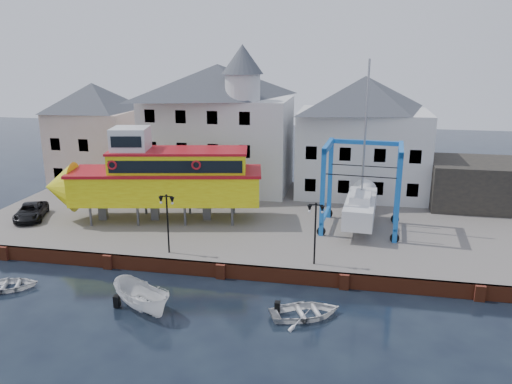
# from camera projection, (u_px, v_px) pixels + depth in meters

# --- Properties ---
(ground) EXTENTS (140.00, 140.00, 0.00)m
(ground) POSITION_uv_depth(u_px,v_px,m) (221.00, 278.00, 32.89)
(ground) COLOR black
(ground) RESTS_ON ground
(hardstanding) EXTENTS (44.00, 22.00, 1.00)m
(hardstanding) POSITION_uv_depth(u_px,v_px,m) (253.00, 218.00, 43.14)
(hardstanding) COLOR #675E57
(hardstanding) RESTS_ON ground
(quay_wall) EXTENTS (44.00, 0.47, 1.00)m
(quay_wall) POSITION_uv_depth(u_px,v_px,m) (221.00, 270.00, 32.85)
(quay_wall) COLOR maroon
(quay_wall) RESTS_ON ground
(building_pink) EXTENTS (8.00, 7.00, 10.30)m
(building_pink) POSITION_uv_depth(u_px,v_px,m) (96.00, 134.00, 51.48)
(building_pink) COLOR #CBAB98
(building_pink) RESTS_ON hardstanding
(building_white_main) EXTENTS (14.00, 8.30, 14.00)m
(building_white_main) POSITION_uv_depth(u_px,v_px,m) (220.00, 125.00, 49.13)
(building_white_main) COLOR silver
(building_white_main) RESTS_ON hardstanding
(building_white_right) EXTENTS (12.00, 8.00, 11.20)m
(building_white_right) POSITION_uv_depth(u_px,v_px,m) (363.00, 136.00, 47.37)
(building_white_right) COLOR silver
(building_white_right) RESTS_ON hardstanding
(shed_dark) EXTENTS (8.00, 7.00, 4.00)m
(shed_dark) POSITION_uv_depth(u_px,v_px,m) (474.00, 183.00, 44.64)
(shed_dark) COLOR black
(shed_dark) RESTS_ON hardstanding
(lamp_post_left) EXTENTS (1.12, 0.32, 4.20)m
(lamp_post_left) POSITION_uv_depth(u_px,v_px,m) (167.00, 209.00, 33.61)
(lamp_post_left) COLOR black
(lamp_post_left) RESTS_ON hardstanding
(lamp_post_right) EXTENTS (1.12, 0.32, 4.20)m
(lamp_post_right) POSITION_uv_depth(u_px,v_px,m) (316.00, 218.00, 31.78)
(lamp_post_right) COLOR black
(lamp_post_right) RESTS_ON hardstanding
(tour_boat) EXTENTS (17.98, 7.45, 7.62)m
(tour_boat) POSITION_uv_depth(u_px,v_px,m) (154.00, 177.00, 40.24)
(tour_boat) COLOR #59595E
(tour_boat) RESTS_ON hardstanding
(travel_lift) EXTENTS (6.36, 8.67, 12.89)m
(travel_lift) POSITION_uv_depth(u_px,v_px,m) (361.00, 200.00, 39.16)
(travel_lift) COLOR #1551B3
(travel_lift) RESTS_ON hardstanding
(van) EXTENTS (3.63, 4.99, 1.26)m
(van) POSITION_uv_depth(u_px,v_px,m) (31.00, 211.00, 41.22)
(van) COLOR black
(van) RESTS_ON hardstanding
(motorboat_a) EXTENTS (4.92, 3.99, 1.81)m
(motorboat_a) POSITION_uv_depth(u_px,v_px,m) (143.00, 310.00, 28.84)
(motorboat_a) COLOR white
(motorboat_a) RESTS_ON ground
(motorboat_b) EXTENTS (4.86, 4.26, 0.84)m
(motorboat_b) POSITION_uv_depth(u_px,v_px,m) (305.00, 316.00, 28.14)
(motorboat_b) COLOR white
(motorboat_b) RESTS_ON ground
(motorboat_d) EXTENTS (4.34, 3.79, 0.75)m
(motorboat_d) POSITION_uv_depth(u_px,v_px,m) (8.00, 289.00, 31.39)
(motorboat_d) COLOR white
(motorboat_d) RESTS_ON ground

